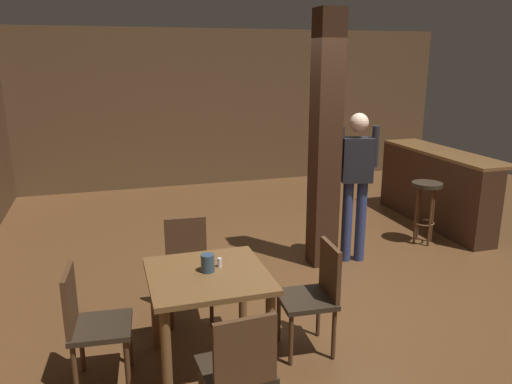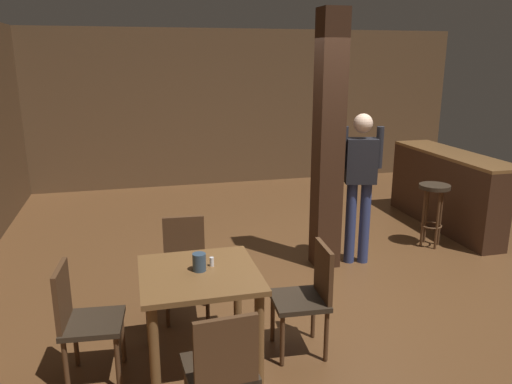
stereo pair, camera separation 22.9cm
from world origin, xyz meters
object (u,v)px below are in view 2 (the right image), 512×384
napkin_cup (199,262)px  bar_counter (445,190)px  salt_shaker (212,262)px  chair_east (309,293)px  chair_west (81,317)px  bar_stool_near (433,200)px  standing_person (360,178)px  chair_south (222,368)px  dining_table (200,289)px  chair_north (185,262)px

napkin_cup → bar_counter: bar_counter is taller
salt_shaker → bar_counter: bar_counter is taller
chair_east → salt_shaker: 0.81m
salt_shaker → chair_west: bearing=-176.4°
chair_west → bar_stool_near: size_ratio=1.12×
chair_west → standing_person: 3.30m
bar_counter → bar_stool_near: bearing=-133.5°
chair_south → bar_stool_near: 4.09m
chair_south → dining_table: bearing=91.0°
chair_west → salt_shaker: bearing=3.6°
bar_counter → standing_person: bearing=-153.3°
chair_south → chair_east: bearing=43.4°
dining_table → chair_east: chair_east is taller
chair_east → napkin_cup: napkin_cup is taller
chair_west → bar_stool_near: (4.01, 1.77, 0.10)m
dining_table → salt_shaker: 0.22m
salt_shaker → napkin_cup: bearing=-150.4°
chair_north → chair_west: (-0.83, -0.82, 0.00)m
chair_east → salt_shaker: size_ratio=12.52×
chair_north → chair_west: same height
chair_north → chair_south: bearing=-88.9°
dining_table → chair_south: 0.83m
chair_north → bar_counter: (3.77, 1.58, 0.03)m
dining_table → chair_south: chair_south is taller
bar_counter → bar_stool_near: 0.86m
napkin_cup → bar_counter: (3.74, 2.39, -0.31)m
chair_east → salt_shaker: bearing=171.7°
dining_table → bar_stool_near: size_ratio=1.10×
chair_north → napkin_cup: (0.03, -0.81, 0.33)m
dining_table → chair_west: (-0.85, 0.02, -0.12)m
chair_south → bar_counter: bar_counter is taller
chair_west → napkin_cup: (0.86, 0.00, 0.33)m
chair_west → chair_north: bearing=44.4°
chair_east → bar_counter: 3.78m
standing_person → bar_stool_near: bearing=12.2°
napkin_cup → bar_counter: bearing=32.6°
chair_south → chair_west: bearing=135.8°
bar_stool_near → bar_counter: bearing=46.5°
chair_west → bar_counter: (4.60, 2.39, 0.03)m
standing_person → bar_stool_near: (1.13, 0.24, -0.40)m
napkin_cup → standing_person: (2.02, 1.52, 0.16)m
dining_table → salt_shaker: bearing=36.7°
chair_east → standing_person: standing_person is taller
chair_east → bar_stool_near: bearing=38.4°
chair_north → bar_stool_near: size_ratio=1.12×
chair_east → bar_stool_near: 2.93m
salt_shaker → bar_counter: 4.33m
dining_table → chair_north: chair_north is taller
chair_south → chair_north: 1.66m
chair_south → standing_person: (2.01, 2.37, 0.50)m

